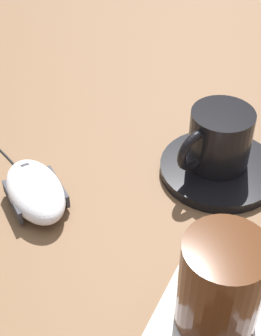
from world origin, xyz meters
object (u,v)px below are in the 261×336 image
at_px(computer_mouse, 35,191).
at_px(saucer, 219,169).
at_px(drinking_glass, 221,285).
at_px(coffee_cup, 218,139).

bearing_deg(computer_mouse, saucer, -135.33).
relative_size(saucer, computer_mouse, 1.16).
xyz_separation_m(computer_mouse, drinking_glass, (-0.23, 0.03, 0.03)).
bearing_deg(drinking_glass, coffee_cup, -65.77).
height_order(saucer, computer_mouse, computer_mouse).
distance_m(coffee_cup, drinking_glass, 0.21).
bearing_deg(coffee_cup, computer_mouse, 46.32).
bearing_deg(drinking_glass, computer_mouse, -8.25).
xyz_separation_m(coffee_cup, computer_mouse, (0.15, 0.16, -0.03)).
distance_m(coffee_cup, computer_mouse, 0.22).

